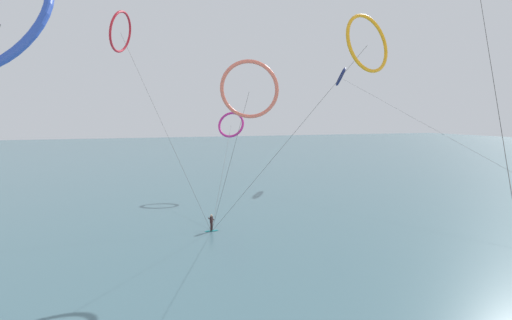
{
  "coord_description": "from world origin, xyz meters",
  "views": [
    {
      "loc": [
        -7.1,
        1.65,
        11.34
      ],
      "look_at": [
        0.0,
        23.0,
        8.59
      ],
      "focal_mm": 24.2,
      "sensor_mm": 36.0,
      "label": 1
    }
  ],
  "objects_px": {
    "kite_navy": "(341,77)",
    "kite_coral": "(249,90)",
    "surfer_teal": "(211,224)",
    "kite_magenta": "(231,125)",
    "kite_crimson": "(121,32)",
    "kite_amber": "(367,44)",
    "kite_cobalt": "(0,20)"
  },
  "relations": [
    {
      "from": "kite_navy",
      "to": "kite_amber",
      "type": "bearing_deg",
      "value": -4.95
    },
    {
      "from": "kite_navy",
      "to": "kite_cobalt",
      "type": "height_order",
      "value": "kite_navy"
    },
    {
      "from": "kite_crimson",
      "to": "kite_cobalt",
      "type": "bearing_deg",
      "value": 18.26
    },
    {
      "from": "kite_amber",
      "to": "kite_magenta",
      "type": "height_order",
      "value": "kite_amber"
    },
    {
      "from": "kite_navy",
      "to": "kite_cobalt",
      "type": "xyz_separation_m",
      "value": [
        -42.07,
        -43.01,
        -4.1
      ]
    },
    {
      "from": "kite_crimson",
      "to": "kite_magenta",
      "type": "xyz_separation_m",
      "value": [
        15.06,
        4.01,
        -11.64
      ]
    },
    {
      "from": "kite_crimson",
      "to": "kite_navy",
      "type": "bearing_deg",
      "value": 130.58
    },
    {
      "from": "kite_crimson",
      "to": "kite_coral",
      "type": "distance_m",
      "value": 24.06
    },
    {
      "from": "kite_coral",
      "to": "kite_amber",
      "type": "height_order",
      "value": "kite_amber"
    },
    {
      "from": "surfer_teal",
      "to": "kite_cobalt",
      "type": "relative_size",
      "value": 0.1
    },
    {
      "from": "surfer_teal",
      "to": "kite_magenta",
      "type": "distance_m",
      "value": 21.84
    },
    {
      "from": "kite_navy",
      "to": "kite_coral",
      "type": "bearing_deg",
      "value": -17.27
    },
    {
      "from": "kite_crimson",
      "to": "kite_cobalt",
      "type": "xyz_separation_m",
      "value": [
        -3.05,
        -31.27,
        -6.85
      ]
    },
    {
      "from": "surfer_teal",
      "to": "kite_coral",
      "type": "distance_m",
      "value": 14.13
    },
    {
      "from": "kite_coral",
      "to": "kite_magenta",
      "type": "distance_m",
      "value": 24.64
    },
    {
      "from": "kite_navy",
      "to": "kite_crimson",
      "type": "relative_size",
      "value": 2.11
    },
    {
      "from": "kite_amber",
      "to": "kite_crimson",
      "type": "bearing_deg",
      "value": 109.85
    },
    {
      "from": "surfer_teal",
      "to": "kite_cobalt",
      "type": "height_order",
      "value": "kite_cobalt"
    },
    {
      "from": "surfer_teal",
      "to": "kite_crimson",
      "type": "relative_size",
      "value": 0.07
    },
    {
      "from": "kite_cobalt",
      "to": "kite_crimson",
      "type": "bearing_deg",
      "value": 120.28
    },
    {
      "from": "kite_crimson",
      "to": "kite_cobalt",
      "type": "distance_m",
      "value": 32.16
    },
    {
      "from": "kite_navy",
      "to": "kite_crimson",
      "type": "xyz_separation_m",
      "value": [
        -39.01,
        -11.74,
        2.74
      ]
    },
    {
      "from": "kite_magenta",
      "to": "kite_coral",
      "type": "bearing_deg",
      "value": -65.25
    },
    {
      "from": "kite_cobalt",
      "to": "kite_magenta",
      "type": "distance_m",
      "value": 39.95
    },
    {
      "from": "kite_navy",
      "to": "kite_crimson",
      "type": "height_order",
      "value": "kite_crimson"
    },
    {
      "from": "kite_navy",
      "to": "kite_crimson",
      "type": "distance_m",
      "value": 40.83
    },
    {
      "from": "kite_navy",
      "to": "kite_coral",
      "type": "height_order",
      "value": "kite_navy"
    },
    {
      "from": "surfer_teal",
      "to": "kite_cobalt",
      "type": "xyz_separation_m",
      "value": [
        -11.32,
        -16.82,
        14.27
      ]
    },
    {
      "from": "kite_navy",
      "to": "kite_crimson",
      "type": "bearing_deg",
      "value": -48.6
    },
    {
      "from": "surfer_teal",
      "to": "kite_coral",
      "type": "bearing_deg",
      "value": 58.03
    },
    {
      "from": "surfer_teal",
      "to": "kite_magenta",
      "type": "relative_size",
      "value": 0.08
    },
    {
      "from": "kite_amber",
      "to": "kite_magenta",
      "type": "xyz_separation_m",
      "value": [
        -2.86,
        29.4,
        -6.44
      ]
    }
  ]
}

